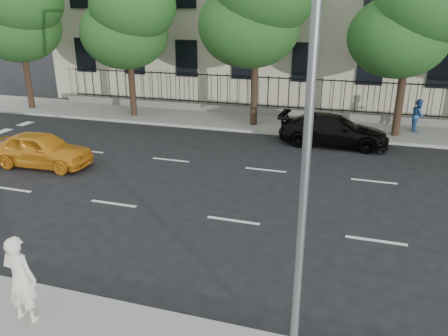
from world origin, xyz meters
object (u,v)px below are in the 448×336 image
object	(u,v)px
yellow_taxi	(41,149)
black_sedan	(333,130)
woman_near	(20,279)
street_light	(317,60)

from	to	relation	value
yellow_taxi	black_sedan	xyz separation A→B (m)	(10.76, 6.30, 0.02)
black_sedan	woman_near	distance (m)	14.97
street_light	woman_near	world-z (taller)	street_light
yellow_taxi	black_sedan	size ratio (longest dim) A/B	0.83
black_sedan	woman_near	xyz separation A→B (m)	(-4.83, -14.16, 0.35)
street_light	yellow_taxi	bearing A→B (deg)	149.12
street_light	yellow_taxi	xyz separation A→B (m)	(-11.05, 6.61, -4.46)
woman_near	street_light	bearing A→B (deg)	-166.57
black_sedan	woman_near	bearing A→B (deg)	162.49
black_sedan	street_light	bearing A→B (deg)	-177.38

